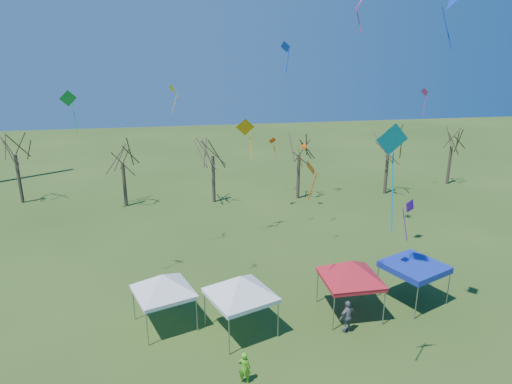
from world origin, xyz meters
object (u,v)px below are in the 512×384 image
Objects in this scene: tent_white_mid at (240,280)px; tree_1 at (121,147)px; tree_3 at (299,139)px; tent_red at (352,264)px; tree_2 at (212,139)px; person_grey at (347,317)px; tent_blue at (414,267)px; tree_5 at (454,133)px; tent_white_west at (162,278)px; tree_0 at (12,137)px; person_green at (244,368)px; tree_4 at (390,136)px.

tree_1 is at bearing 109.95° from tent_white_mid.
tent_white_mid is at bearing -70.05° from tree_1.
tree_3 is 20.99m from tent_red.
tree_2 is 23.83m from person_grey.
tent_blue is (10.07, -20.31, -4.07)m from tree_2.
tree_5 is 37.75m from tent_white_west.
tent_blue is at bearing -48.08° from tree_1.
tree_0 is at bearing 140.77° from tent_blue.
person_grey is 6.62m from person_green.
tree_1 is at bearing 178.15° from tree_2.
tent_white_west is 14.54m from tent_blue.
tree_3 is 1.06× the size of tree_5.
person_green is at bearing -58.26° from tree_0.
tree_2 reaches higher than tent_blue.
person_green is at bearing -145.90° from tent_red.
tent_white_mid is 1.01× the size of tent_blue.
tent_white_mid is (-0.46, -21.61, -3.20)m from tree_2.
tent_white_west is 4.20m from tent_white_mid.
tent_white_west is 10.35m from tent_red.
tent_white_west is at bearing -36.58° from person_grey.
tree_2 is 4.41× the size of person_grey.
tent_white_mid reaches higher than tent_blue.
tree_3 is at bearing -2.06° from tree_1.
tree_4 reaches higher than tent_white_west.
person_grey is at bearing -113.82° from tent_red.
tent_white_west reaches higher than tent_blue.
tent_blue is at bearing -137.57° from person_green.
tree_2 is 21.08m from tent_white_west.
tree_3 is at bearing 57.26° from tent_white_west.
tree_0 is 37.11m from tent_blue.
tree_4 is (9.32, -0.04, -0.02)m from tree_3.
tree_0 is 1.13× the size of tree_5.
tree_5 is at bearing 35.78° from tent_white_west.
tree_2 is 26.15m from tree_5.
tent_white_mid is 2.58× the size of person_green.
tree_5 reaches higher than tent_white_west.
tent_white_mid is at bearing -33.43° from person_grey.
tree_2 is at bearing -176.30° from tree_5.
tree_0 is 34.33m from tent_red.
tree_0 is at bearing 135.47° from tent_red.
tree_5 is 4.02× the size of person_grey.
tree_4 is 1.94× the size of tent_white_mid.
person_green is (-26.94, -27.19, -4.94)m from tree_5.
tree_4 is at bearing -1.22° from tree_2.
tree_5 is 27.43m from tent_blue.
tree_5 reaches higher than tent_red.
tent_blue is at bearing -85.21° from tree_3.
tree_1 is 26.13m from tree_4.
tree_1 reaches higher than person_grey.
tree_2 reaches higher than tent_white_mid.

